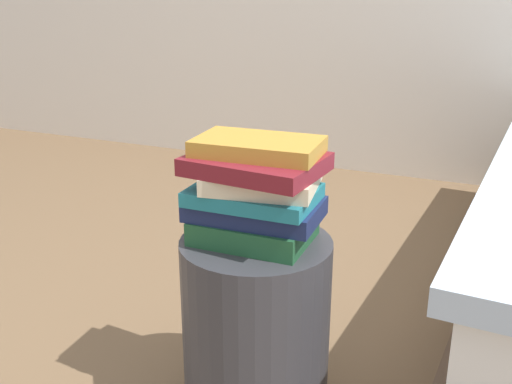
{
  "coord_description": "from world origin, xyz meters",
  "views": [
    {
      "loc": [
        0.48,
        -1.12,
        0.97
      ],
      "look_at": [
        0.0,
        0.0,
        0.54
      ],
      "focal_mm": 42.11,
      "sensor_mm": 36.0,
      "label": 1
    }
  ],
  "objects": [
    {
      "name": "side_table",
      "position": [
        0.0,
        0.0,
        0.21
      ],
      "size": [
        0.34,
        0.34,
        0.43
      ],
      "primitive_type": "cylinder",
      "color": "#333338",
      "rests_on": "ground_plane"
    },
    {
      "name": "book_forest",
      "position": [
        -0.01,
        0.01,
        0.45
      ],
      "size": [
        0.25,
        0.19,
        0.05
      ],
      "primitive_type": "cube",
      "rotation": [
        0.0,
        0.0,
        0.01
      ],
      "color": "#1E512D",
      "rests_on": "side_table"
    },
    {
      "name": "book_navy",
      "position": [
        -0.01,
        0.01,
        0.5
      ],
      "size": [
        0.29,
        0.18,
        0.04
      ],
      "primitive_type": "cube",
      "rotation": [
        0.0,
        0.0,
        0.04
      ],
      "color": "#19234C",
      "rests_on": "book_forest"
    },
    {
      "name": "book_teal",
      "position": [
        -0.01,
        -0.0,
        0.54
      ],
      "size": [
        0.27,
        0.19,
        0.03
      ],
      "primitive_type": "cube",
      "rotation": [
        0.0,
        0.0,
        0.02
      ],
      "color": "#1E727F",
      "rests_on": "book_navy"
    },
    {
      "name": "book_cream",
      "position": [
        0.01,
        0.01,
        0.57
      ],
      "size": [
        0.26,
        0.22,
        0.04
      ],
      "primitive_type": "cube",
      "rotation": [
        0.0,
        0.0,
        0.15
      ],
      "color": "beige",
      "rests_on": "book_teal"
    },
    {
      "name": "book_maroon",
      "position": [
        0.0,
        -0.0,
        0.61
      ],
      "size": [
        0.29,
        0.23,
        0.04
      ],
      "primitive_type": "cube",
      "rotation": [
        0.0,
        0.0,
        -0.09
      ],
      "color": "maroon",
      "rests_on": "book_cream"
    },
    {
      "name": "book_ochre",
      "position": [
        0.0,
        0.01,
        0.64
      ],
      "size": [
        0.27,
        0.17,
        0.03
      ],
      "primitive_type": "cube",
      "rotation": [
        0.0,
        0.0,
        0.05
      ],
      "color": "#B7842D",
      "rests_on": "book_maroon"
    }
  ]
}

